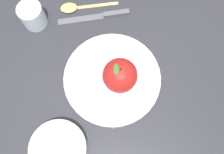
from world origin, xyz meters
TOP-DOWN VIEW (x-y plane):
  - ground_plane at (0.00, 0.00)m, footprint 2.40×2.40m
  - dinner_plate at (0.00, 0.03)m, footprint 0.25×0.25m
  - apple at (-0.02, 0.04)m, footprint 0.08×0.08m
  - side_bowl at (0.16, 0.17)m, footprint 0.13×0.13m
  - cup at (0.17, -0.18)m, footprint 0.07×0.07m
  - knife at (-0.01, -0.16)m, footprint 0.20×0.03m
  - spoon at (0.06, -0.20)m, footprint 0.17×0.04m

SIDE VIEW (x-z plane):
  - ground_plane at x=0.00m, z-range 0.00..0.00m
  - knife at x=-0.01m, z-range 0.00..0.01m
  - spoon at x=0.06m, z-range 0.00..0.01m
  - dinner_plate at x=0.00m, z-range 0.00..0.02m
  - side_bowl at x=0.16m, z-range 0.00..0.03m
  - cup at x=0.17m, z-range 0.00..0.07m
  - apple at x=-0.02m, z-range 0.01..0.11m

